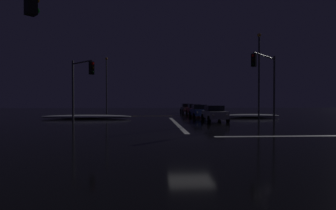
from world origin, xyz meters
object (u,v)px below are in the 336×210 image
(sedan_gray, at_px, (187,108))
(traffic_signal_nw, at_px, (81,80))
(traffic_signal_ne, at_px, (266,75))
(streetlamp_left_far, at_px, (106,81))
(sedan_blue, at_px, (199,111))
(sedan_silver, at_px, (214,113))
(streetlamp_right_near, at_px, (259,70))
(sedan_red, at_px, (194,109))

(sedan_gray, distance_m, traffic_signal_nw, 23.79)
(traffic_signal_ne, height_order, streetlamp_left_far, streetlamp_left_far)
(sedan_blue, height_order, sedan_gray, same)
(sedan_silver, distance_m, streetlamp_left_far, 24.25)
(traffic_signal_nw, relative_size, streetlamp_right_near, 0.58)
(sedan_blue, xyz_separation_m, sedan_red, (0.28, 5.52, 0.00))
(sedan_silver, xyz_separation_m, streetlamp_right_near, (5.90, 3.24, 4.76))
(sedan_silver, relative_size, streetlamp_right_near, 0.45)
(traffic_signal_ne, bearing_deg, sedan_red, 105.26)
(traffic_signal_ne, bearing_deg, streetlamp_left_far, 128.25)
(sedan_gray, bearing_deg, sedan_red, -88.02)
(sedan_silver, xyz_separation_m, traffic_signal_nw, (-12.35, -2.92, 3.05))
(streetlamp_right_near, bearing_deg, streetlamp_left_far, 141.23)
(sedan_silver, relative_size, sedan_gray, 1.00)
(traffic_signal_ne, distance_m, streetlamp_right_near, 7.04)
(sedan_red, relative_size, traffic_signal_nw, 0.77)
(sedan_gray, bearing_deg, traffic_signal_nw, -120.42)
(sedan_blue, height_order, streetlamp_left_far, streetlamp_left_far)
(sedan_silver, distance_m, sedan_gray, 17.43)
(sedan_gray, distance_m, streetlamp_left_far, 14.48)
(sedan_gray, distance_m, streetlamp_right_near, 16.23)
(sedan_silver, distance_m, traffic_signal_nw, 13.05)
(streetlamp_left_far, bearing_deg, streetlamp_right_near, -38.77)
(sedan_blue, xyz_separation_m, streetlamp_right_near, (6.37, -2.51, 4.76))
(traffic_signal_nw, bearing_deg, sedan_blue, 36.13)
(sedan_silver, xyz_separation_m, sedan_red, (-0.19, 11.28, 0.00))
(sedan_gray, height_order, streetlamp_right_near, streetlamp_right_near)
(sedan_silver, height_order, traffic_signal_ne, traffic_signal_ne)
(sedan_blue, relative_size, traffic_signal_ne, 0.69)
(sedan_blue, xyz_separation_m, streetlamp_left_far, (-13.55, 13.49, 4.61))
(traffic_signal_nw, xyz_separation_m, streetlamp_right_near, (18.25, 6.16, 1.71))
(sedan_red, distance_m, traffic_signal_ne, 15.58)
(sedan_gray, xyz_separation_m, traffic_signal_ne, (4.21, -20.78, 3.53))
(sedan_red, xyz_separation_m, streetlamp_left_far, (-13.82, 7.97, 4.61))
(traffic_signal_ne, height_order, streetlamp_right_near, streetlamp_right_near)
(sedan_red, relative_size, streetlamp_left_far, 0.46)
(sedan_blue, bearing_deg, traffic_signal_ne, -64.89)
(traffic_signal_nw, bearing_deg, traffic_signal_ne, -1.55)
(sedan_red, distance_m, streetlamp_left_far, 16.61)
(sedan_silver, xyz_separation_m, streetlamp_left_far, (-14.02, 19.24, 4.61))
(sedan_silver, bearing_deg, traffic_signal_nw, -166.70)
(sedan_red, distance_m, sedan_gray, 6.15)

